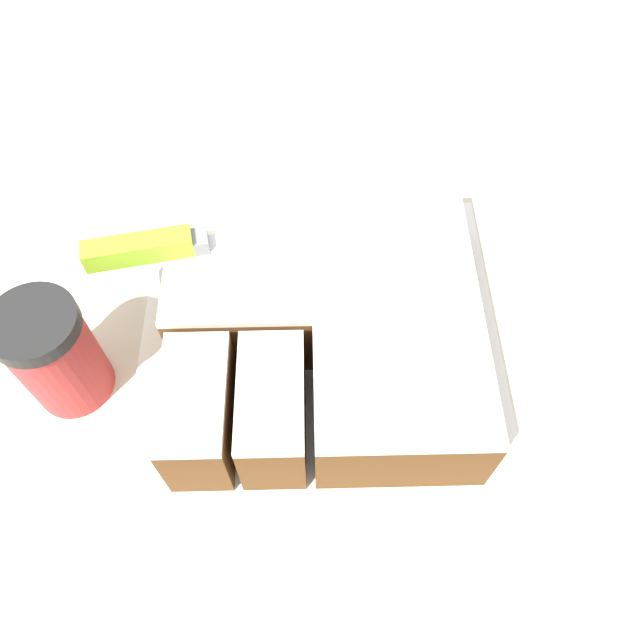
# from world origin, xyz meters

# --- Properties ---
(ground_plane) EXTENTS (8.00, 8.00, 0.00)m
(ground_plane) POSITION_xyz_m (0.00, 0.00, 0.00)
(ground_plane) COLOR #9E9384
(countertop) EXTENTS (1.40, 1.10, 0.92)m
(countertop) POSITION_xyz_m (0.00, 0.00, 0.46)
(countertop) COLOR beige
(countertop) RESTS_ON ground_plane
(cake_board) EXTENTS (0.36, 0.37, 0.01)m
(cake_board) POSITION_xyz_m (0.05, -0.08, 0.92)
(cake_board) COLOR white
(cake_board) RESTS_ON countertop
(cake) EXTENTS (0.28, 0.30, 0.09)m
(cake) POSITION_xyz_m (0.05, -0.08, 0.97)
(cake) COLOR brown
(cake) RESTS_ON cake_board
(knife) EXTENTS (0.33, 0.08, 0.02)m
(knife) POSITION_xyz_m (-0.07, -0.03, 1.02)
(knife) COLOR silver
(knife) RESTS_ON cake
(coffee_cup) EXTENTS (0.08, 0.08, 0.12)m
(coffee_cup) POSITION_xyz_m (-0.19, -0.12, 0.98)
(coffee_cup) COLOR #B23333
(coffee_cup) RESTS_ON countertop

